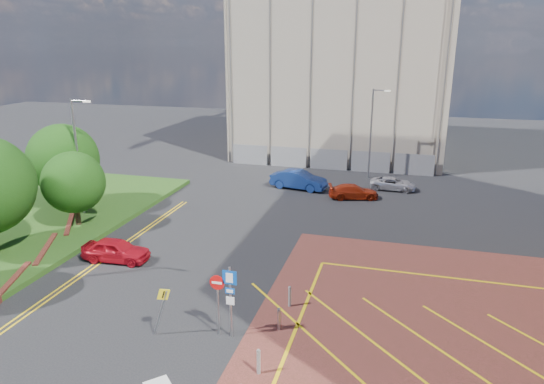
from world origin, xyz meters
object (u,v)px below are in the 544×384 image
at_px(car_blue_back, 299,180).
at_px(tree_d, 63,159).
at_px(car_red_left, 116,250).
at_px(car_silver_back, 393,184).
at_px(warning_sign, 162,306).
at_px(car_red_back, 353,192).
at_px(sign_cluster, 225,294).
at_px(tree_c, 74,182).
at_px(lamp_back, 372,130).
at_px(lamp_left_far, 78,153).

bearing_deg(car_blue_back, tree_d, 133.23).
height_order(car_red_left, car_silver_back, car_red_left).
xyz_separation_m(car_blue_back, car_silver_back, (7.71, 1.77, -0.25)).
distance_m(warning_sign, car_red_back, 21.88).
bearing_deg(sign_cluster, car_red_back, 81.46).
distance_m(tree_d, sign_cluster, 20.74).
xyz_separation_m(car_red_back, car_silver_back, (2.95, 3.27, -0.04)).
xyz_separation_m(warning_sign, car_silver_back, (8.56, 24.41, -0.90)).
distance_m(sign_cluster, car_silver_back, 24.47).
distance_m(sign_cluster, car_red_back, 20.68).
bearing_deg(sign_cluster, tree_c, 146.84).
bearing_deg(car_red_back, tree_d, 97.68).
bearing_deg(lamp_back, car_blue_back, -137.02).
relative_size(car_red_left, car_blue_back, 0.80).
bearing_deg(sign_cluster, car_silver_back, 75.76).
distance_m(sign_cluster, car_red_left, 10.18).
xyz_separation_m(tree_d, sign_cluster, (16.80, -12.02, -1.92)).
distance_m(car_blue_back, car_silver_back, 7.91).
bearing_deg(warning_sign, car_red_left, 135.12).
relative_size(tree_d, car_red_back, 1.56).
relative_size(tree_c, warning_sign, 2.19).
bearing_deg(tree_d, lamp_left_far, -25.68).
height_order(tree_c, lamp_back, lamp_back).
bearing_deg(tree_d, car_blue_back, 33.23).
xyz_separation_m(lamp_back, sign_cluster, (-3.78, -27.02, -2.41)).
height_order(warning_sign, car_red_back, warning_sign).
bearing_deg(car_blue_back, warning_sign, -172.16).
bearing_deg(warning_sign, lamp_left_far, 136.03).
height_order(tree_d, lamp_back, lamp_back).
distance_m(lamp_back, sign_cluster, 27.38).
relative_size(tree_c, lamp_back, 0.61).
relative_size(sign_cluster, car_silver_back, 0.84).
height_order(lamp_left_far, car_silver_back, lamp_left_far).
xyz_separation_m(lamp_back, car_silver_back, (2.23, -3.34, -3.83)).
bearing_deg(car_red_back, car_blue_back, 57.23).
bearing_deg(car_red_left, tree_d, 47.10).
relative_size(tree_c, car_blue_back, 1.03).
height_order(lamp_left_far, lamp_back, lamp_left_far).
xyz_separation_m(tree_d, car_blue_back, (15.10, 9.89, -3.09)).
distance_m(sign_cluster, car_blue_back, 22.01).
relative_size(lamp_back, car_red_left, 2.11).
xyz_separation_m(tree_c, warning_sign, (11.25, -9.74, -1.76)).
bearing_deg(car_blue_back, car_red_left, 167.45).
relative_size(lamp_left_far, car_silver_back, 2.10).
bearing_deg(tree_d, lamp_back, 36.09).
distance_m(car_red_left, car_silver_back, 23.48).
distance_m(car_blue_back, car_red_back, 5.00).
height_order(car_blue_back, car_silver_back, car_blue_back).
bearing_deg(car_red_left, lamp_back, -33.25).
bearing_deg(car_blue_back, tree_c, 146.81).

